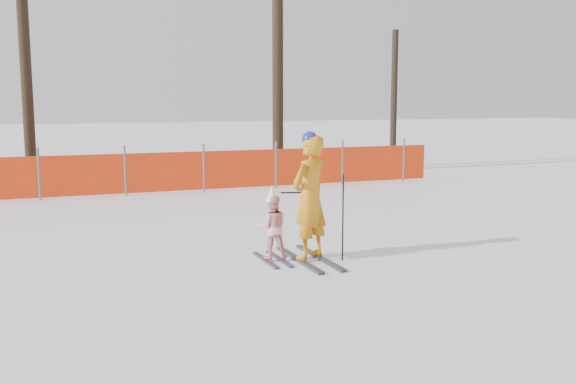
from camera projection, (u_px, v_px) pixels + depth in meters
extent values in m
plane|color=white|center=(301.00, 265.00, 9.27)|extent=(120.00, 120.00, 0.00)
cube|color=black|center=(299.00, 260.00, 9.49)|extent=(0.09, 1.67, 0.04)
cube|color=black|center=(320.00, 258.00, 9.61)|extent=(0.09, 1.67, 0.04)
imported|color=orange|center=(310.00, 197.00, 9.42)|extent=(0.80, 0.72, 1.83)
sphere|color=navy|center=(310.00, 139.00, 9.30)|extent=(0.24, 0.24, 0.24)
cube|color=black|center=(265.00, 260.00, 9.49)|extent=(0.09, 1.02, 0.03)
cube|color=black|center=(279.00, 259.00, 9.57)|extent=(0.09, 1.02, 0.03)
imported|color=#FFA6A8|center=(272.00, 227.00, 9.46)|extent=(0.54, 0.46, 0.95)
cone|color=white|center=(272.00, 193.00, 9.38)|extent=(0.19, 0.19, 0.24)
cylinder|color=black|center=(343.00, 218.00, 9.44)|extent=(0.02, 0.02, 1.29)
cylinder|color=black|center=(291.00, 193.00, 9.40)|extent=(0.29, 0.12, 0.02)
cylinder|color=#595960|center=(39.00, 174.00, 15.21)|extent=(0.06, 0.06, 1.25)
cylinder|color=#595960|center=(125.00, 171.00, 15.93)|extent=(0.06, 0.06, 1.25)
cylinder|color=#595960|center=(204.00, 168.00, 16.65)|extent=(0.06, 0.06, 1.25)
cylinder|color=#595960|center=(276.00, 165.00, 17.37)|extent=(0.06, 0.06, 1.25)
cylinder|color=#595960|center=(342.00, 162.00, 18.09)|extent=(0.06, 0.06, 1.25)
cylinder|color=#595960|center=(404.00, 160.00, 18.81)|extent=(0.06, 0.06, 1.25)
cube|color=#F6360C|center=(139.00, 173.00, 16.07)|extent=(16.70, 0.03, 1.00)
cylinder|color=black|center=(278.00, 57.00, 19.77)|extent=(0.34, 0.34, 7.38)
cylinder|color=black|center=(394.00, 99.00, 22.50)|extent=(0.22, 0.22, 4.77)
cylinder|color=black|center=(26.00, 80.00, 16.74)|extent=(0.29, 0.29, 5.78)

